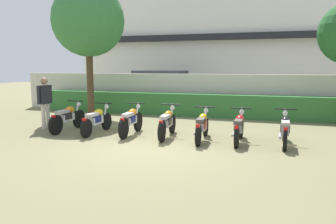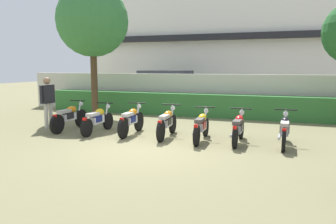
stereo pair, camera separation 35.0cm
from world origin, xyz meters
name	(u,v)px [view 1 (the left image)]	position (x,y,z in m)	size (l,w,h in m)	color
ground	(147,149)	(0.00, 0.00, 0.00)	(60.00, 60.00, 0.00)	olive
building	(229,44)	(0.00, 15.60, 3.67)	(19.09, 6.50, 7.34)	white
compound_wall	(201,94)	(0.00, 6.75, 0.89)	(18.13, 0.30, 1.79)	beige
hedge_row	(198,105)	(0.00, 6.05, 0.48)	(14.51, 0.70, 0.96)	#337033
parked_car	(162,88)	(-2.83, 9.68, 0.94)	(4.70, 2.56, 1.89)	#9EA3A8
tree_near_inspector	(88,21)	(-4.50, 4.87, 4.02)	(3.05, 3.05, 5.57)	#4C3823
motorcycle_in_row_0	(68,117)	(-3.37, 1.49, 0.46)	(0.60, 1.92, 0.97)	black
motorcycle_in_row_1	(97,120)	(-2.25, 1.42, 0.44)	(0.60, 1.87, 0.94)	black
motorcycle_in_row_2	(131,120)	(-1.13, 1.56, 0.46)	(0.60, 1.87, 0.97)	black
motorcycle_in_row_3	(167,123)	(0.06, 1.56, 0.45)	(0.60, 1.90, 0.96)	black
motorcycle_in_row_4	(202,126)	(1.15, 1.43, 0.44)	(0.60, 1.88, 0.94)	black
motorcycle_in_row_5	(239,127)	(2.18, 1.50, 0.44)	(0.60, 1.78, 0.94)	black
motorcycle_in_row_6	(285,129)	(3.39, 1.55, 0.44)	(0.60, 1.82, 0.95)	black
inspector_person	(45,98)	(-4.31, 1.60, 1.05)	(0.24, 0.70, 1.76)	beige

